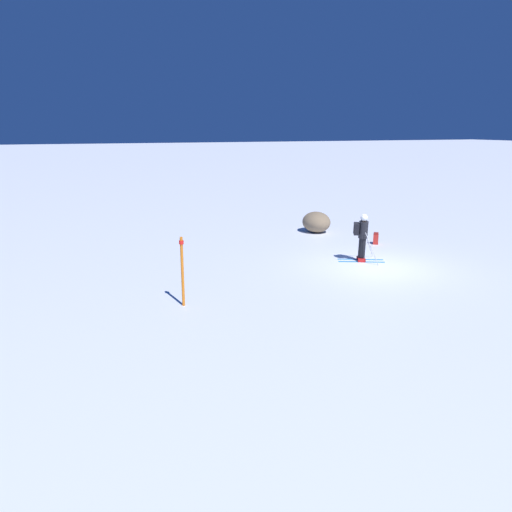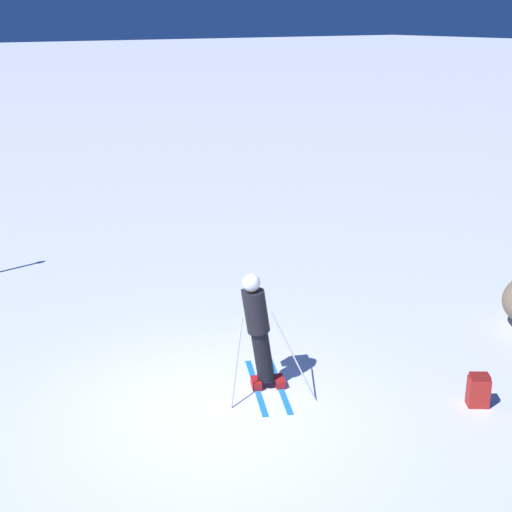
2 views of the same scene
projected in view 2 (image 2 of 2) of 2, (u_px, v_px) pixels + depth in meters
ground_plane at (214, 404)px, 10.40m from camera, size 300.00×300.00×0.00m
skier at (258, 324)px, 10.58m from camera, size 1.39×1.77×1.87m
spare_backpack at (478, 390)px, 10.30m from camera, size 0.37×0.35×0.50m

